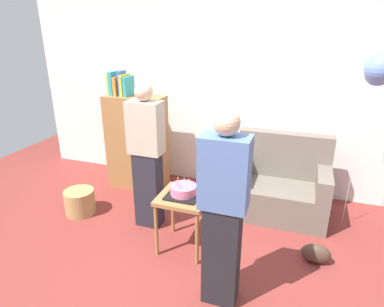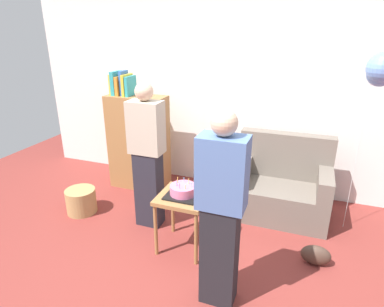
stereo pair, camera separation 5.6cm
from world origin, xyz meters
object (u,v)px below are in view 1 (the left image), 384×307
object	(u,v)px
handbag	(316,254)
bookshelf	(136,141)
birthday_cake	(184,191)
wicker_basket	(80,202)
couch	(280,187)
person_holding_cake	(223,212)
person_blowing_candles	(147,157)
balloon_bunch	(380,70)
side_table	(184,204)

from	to	relation	value
handbag	bookshelf	bearing A→B (deg)	159.00
birthday_cake	wicker_basket	world-z (taller)	birthday_cake
couch	person_holding_cake	distance (m)	1.69
person_blowing_candles	person_holding_cake	bearing A→B (deg)	-48.09
bookshelf	balloon_bunch	distance (m)	2.97
bookshelf	wicker_basket	size ratio (longest dim) A/B	4.49
bookshelf	person_holding_cake	world-z (taller)	person_holding_cake
couch	wicker_basket	xyz separation A→B (m)	(-2.29, -0.83, -0.19)
couch	balloon_bunch	world-z (taller)	balloon_bunch
couch	balloon_bunch	bearing A→B (deg)	-4.14
person_holding_cake	balloon_bunch	bearing A→B (deg)	-118.13
birthday_cake	wicker_basket	distance (m)	1.53
couch	handbag	world-z (taller)	couch
birthday_cake	person_blowing_candles	distance (m)	0.62
birthday_cake	person_blowing_candles	bearing A→B (deg)	151.90
side_table	person_holding_cake	distance (m)	0.83
handbag	person_blowing_candles	bearing A→B (deg)	176.99
bookshelf	person_blowing_candles	bearing A→B (deg)	-54.85
balloon_bunch	side_table	bearing A→B (deg)	-149.59
side_table	person_holding_cake	world-z (taller)	person_holding_cake
handbag	wicker_basket	bearing A→B (deg)	179.58
bookshelf	wicker_basket	distance (m)	1.10
side_table	handbag	world-z (taller)	side_table
birthday_cake	person_blowing_candles	world-z (taller)	person_blowing_candles
couch	side_table	distance (m)	1.35
bookshelf	birthday_cake	world-z (taller)	bookshelf
side_table	person_blowing_candles	distance (m)	0.68
handbag	balloon_bunch	xyz separation A→B (m)	(0.37, 0.79, 1.66)
bookshelf	side_table	size ratio (longest dim) A/B	2.69
couch	handbag	distance (m)	0.98
side_table	wicker_basket	distance (m)	1.49
person_blowing_candles	handbag	bearing A→B (deg)	-12.92
person_blowing_candles	balloon_bunch	xyz separation A→B (m)	(2.19, 0.69, 0.93)
birthday_cake	balloon_bunch	distance (m)	2.22
side_table	birthday_cake	bearing A→B (deg)	29.48
birthday_cake	wicker_basket	size ratio (longest dim) A/B	0.89
person_holding_cake	wicker_basket	distance (m)	2.21
handbag	person_holding_cake	bearing A→B (deg)	-136.04
wicker_basket	handbag	distance (m)	2.73
bookshelf	person_blowing_candles	world-z (taller)	person_blowing_candles
bookshelf	wicker_basket	world-z (taller)	bookshelf
person_holding_cake	balloon_bunch	xyz separation A→B (m)	(1.13, 1.52, 0.93)
side_table	balloon_bunch	bearing A→B (deg)	30.41
person_blowing_candles	balloon_bunch	distance (m)	2.48
wicker_basket	handbag	world-z (taller)	wicker_basket
wicker_basket	balloon_bunch	bearing A→B (deg)	13.95
couch	wicker_basket	size ratio (longest dim) A/B	3.06
wicker_basket	birthday_cake	bearing A→B (deg)	-8.15
balloon_bunch	couch	bearing A→B (deg)	175.86
person_blowing_candles	balloon_bunch	size ratio (longest dim) A/B	0.84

